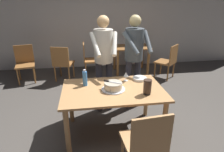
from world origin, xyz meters
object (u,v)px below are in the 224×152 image
object	(u,v)px
cake_knife	(109,81)
hurricane_lamp	(147,87)
background_chair_0	(89,58)
background_chair_3	(168,60)
plate_stack	(140,79)
background_chair_1	(25,62)
water_bottle	(85,78)
person_standing_beside	(134,53)
person_cutting_cake	(104,55)
background_chair_2	(63,62)
wine_glass_near	(126,75)
main_dining_table	(113,96)
chair_near_side	(145,142)
background_table	(131,52)
cake_on_platter	(114,86)

from	to	relation	value
cake_knife	hurricane_lamp	xyz separation A→B (m)	(0.49, -0.24, -0.01)
background_chair_0	background_chair_3	xyz separation A→B (m)	(2.01, -0.49, 0.00)
plate_stack	background_chair_1	world-z (taller)	background_chair_1
water_bottle	person_standing_beside	xyz separation A→B (m)	(0.87, 0.52, 0.21)
hurricane_lamp	background_chair_1	distance (m)	3.48
plate_stack	person_standing_beside	world-z (taller)	person_standing_beside
person_cutting_cake	background_chair_2	world-z (taller)	person_cutting_cake
plate_stack	wine_glass_near	world-z (taller)	wine_glass_near
wine_glass_near	cake_knife	bearing A→B (deg)	-140.22
background_chair_2	background_chair_0	bearing A→B (deg)	20.10
wine_glass_near	person_cutting_cake	size ratio (longest dim) A/B	0.08
main_dining_table	chair_near_side	xyz separation A→B (m)	(0.23, -0.84, -0.15)
background_chair_3	person_standing_beside	bearing A→B (deg)	-134.23
wine_glass_near	background_chair_2	world-z (taller)	background_chair_2
background_chair_1	background_chair_3	bearing A→B (deg)	-5.81
background_table	background_chair_2	distance (m)	1.89
hurricane_lamp	background_chair_1	xyz separation A→B (m)	(-2.31, 2.59, -0.37)
background_chair_0	background_chair_1	xyz separation A→B (m)	(-1.60, -0.12, 0.00)
background_chair_3	water_bottle	bearing A→B (deg)	-139.60
water_bottle	main_dining_table	bearing A→B (deg)	-25.41
wine_glass_near	hurricane_lamp	xyz separation A→B (m)	(0.19, -0.49, 0.00)
water_bottle	background_chair_0	bearing A→B (deg)	87.03
plate_stack	hurricane_lamp	xyz separation A→B (m)	(-0.04, -0.50, 0.09)
person_cutting_cake	cake_on_platter	bearing A→B (deg)	-84.90
chair_near_side	plate_stack	bearing A→B (deg)	77.87
plate_stack	person_cutting_cake	xyz separation A→B (m)	(-0.53, 0.40, 0.31)
water_bottle	hurricane_lamp	distance (m)	0.92
cake_knife	background_chair_1	bearing A→B (deg)	127.71
hurricane_lamp	background_chair_1	bearing A→B (deg)	131.73
background_chair_0	background_chair_2	xyz separation A→B (m)	(-0.67, -0.24, 0.00)
background_chair_1	cake_knife	bearing A→B (deg)	-52.29
main_dining_table	plate_stack	bearing A→B (deg)	30.52
background_chair_3	chair_near_side	bearing A→B (deg)	-117.85
plate_stack	background_chair_3	world-z (taller)	background_chair_3
cake_knife	background_table	distance (m)	2.80
main_dining_table	cake_on_platter	world-z (taller)	cake_on_platter
water_bottle	chair_near_side	bearing A→B (deg)	-58.62
person_cutting_cake	person_standing_beside	size ratio (longest dim) A/B	1.00
background_chair_0	hurricane_lamp	bearing A→B (deg)	-75.35
water_bottle	wine_glass_near	bearing A→B (deg)	7.53
plate_stack	person_standing_beside	size ratio (longest dim) A/B	0.13
background_table	background_chair_3	bearing A→B (deg)	-37.24
background_chair_1	hurricane_lamp	bearing A→B (deg)	-48.27
background_table	person_cutting_cake	bearing A→B (deg)	-116.33
main_dining_table	background_chair_2	world-z (taller)	background_chair_2
main_dining_table	background_chair_0	bearing A→B (deg)	96.29
wine_glass_near	water_bottle	world-z (taller)	water_bottle
person_cutting_cake	person_standing_beside	distance (m)	0.54
person_standing_beside	background_chair_2	world-z (taller)	person_standing_beside
main_dining_table	background_table	world-z (taller)	main_dining_table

